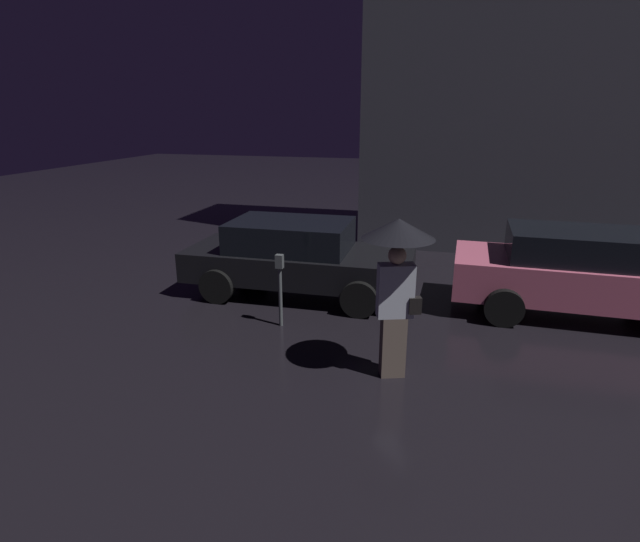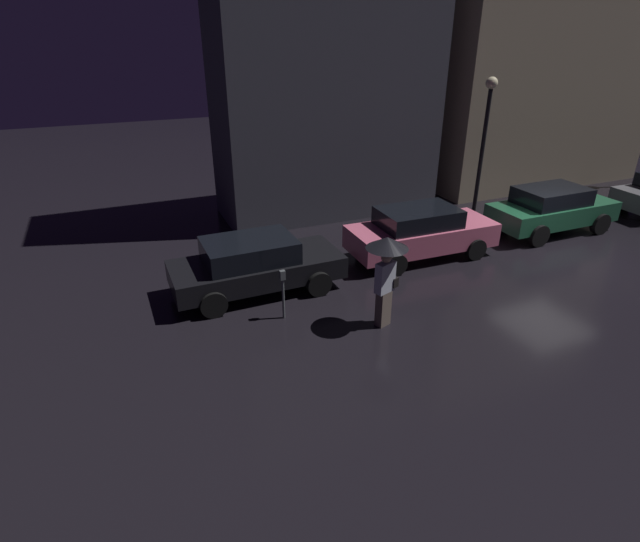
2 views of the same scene
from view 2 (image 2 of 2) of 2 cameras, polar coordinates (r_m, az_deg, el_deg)
ground_plane at (r=16.55m, az=25.46°, el=1.82°), size 60.00×60.00×0.00m
building_facade_left at (r=17.82m, az=0.81°, el=23.37°), size 7.54×3.00×10.53m
building_facade_right at (r=23.47m, az=24.85°, el=22.01°), size 9.64×3.00×10.69m
parked_car_black at (r=12.61m, az=-7.43°, el=0.77°), size 4.29×1.94×1.42m
parked_car_pink at (r=14.76m, az=11.43°, el=4.42°), size 4.34×1.87×1.49m
parked_car_green at (r=18.03m, az=24.97°, el=6.48°), size 4.23×1.88×1.50m
pedestrian_with_umbrella at (r=10.76m, az=7.58°, el=1.08°), size 0.92×0.92×2.14m
parking_meter at (r=11.31m, az=-4.25°, el=-2.07°), size 0.12×0.10×1.22m
street_lamp_near at (r=17.97m, az=18.37°, el=15.18°), size 0.38×0.38×4.71m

